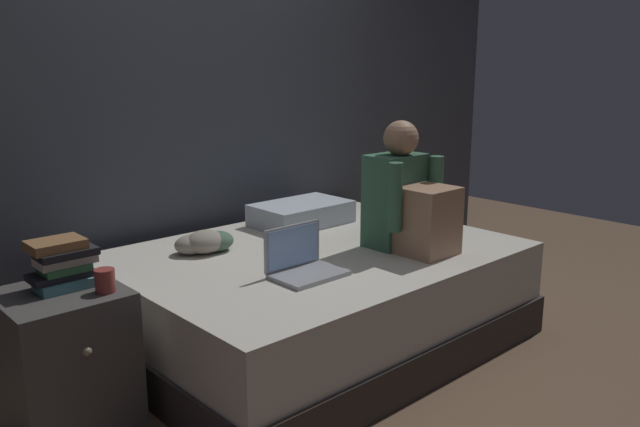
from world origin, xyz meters
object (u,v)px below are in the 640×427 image
object	(u,v)px
nightstand	(67,364)
book_stack	(62,263)
laptop	(302,263)
pillow	(301,213)
mug	(105,281)
person_sitting	(408,201)
bed	(316,296)
clothes_pile	(205,242)

from	to	relation	value
nightstand	book_stack	size ratio (longest dim) A/B	2.43
laptop	pillow	world-z (taller)	laptop
book_stack	mug	xyz separation A→B (m)	(0.10, -0.16, -0.05)
person_sitting	book_stack	size ratio (longest dim) A/B	2.66
bed	pillow	bearing A→B (deg)	57.32
bed	pillow	world-z (taller)	pillow
person_sitting	mug	size ratio (longest dim) A/B	7.28
pillow	book_stack	xyz separation A→B (m)	(-1.55, -0.39, 0.12)
bed	book_stack	distance (m)	1.34
nightstand	book_stack	bearing A→B (deg)	47.41
bed	clothes_pile	distance (m)	0.64
bed	person_sitting	distance (m)	0.69
bed	nightstand	xyz separation A→B (m)	(-1.30, 0.02, 0.05)
mug	bed	bearing A→B (deg)	4.82
laptop	pillow	bearing A→B (deg)	49.29
nightstand	book_stack	world-z (taller)	book_stack
nightstand	book_stack	distance (m)	0.40
person_sitting	laptop	size ratio (longest dim) A/B	2.05
nightstand	pillow	size ratio (longest dim) A/B	1.07
nightstand	laptop	xyz separation A→B (m)	(0.98, -0.28, 0.27)
mug	clothes_pile	bearing A→B (deg)	31.44
book_stack	mug	distance (m)	0.19
mug	clothes_pile	size ratio (longest dim) A/B	0.30
nightstand	laptop	world-z (taller)	laptop
person_sitting	pillow	distance (m)	0.78
mug	book_stack	bearing A→B (deg)	121.33
laptop	book_stack	size ratio (longest dim) A/B	1.30
person_sitting	nightstand	bearing A→B (deg)	168.96
nightstand	laptop	distance (m)	1.05
book_stack	mug	size ratio (longest dim) A/B	2.74
bed	clothes_pile	size ratio (longest dim) A/B	6.67
book_stack	mug	world-z (taller)	book_stack
laptop	book_stack	world-z (taller)	book_stack
nightstand	clothes_pile	bearing A→B (deg)	20.64
laptop	pillow	size ratio (longest dim) A/B	0.57
laptop	clothes_pile	size ratio (longest dim) A/B	1.07
nightstand	mug	xyz separation A→B (m)	(0.13, -0.12, 0.34)
bed	laptop	size ratio (longest dim) A/B	6.25
person_sitting	pillow	xyz separation A→B (m)	(-0.07, 0.75, -0.19)
pillow	mug	distance (m)	1.56
nightstand	pillow	bearing A→B (deg)	15.10
person_sitting	clothes_pile	world-z (taller)	person_sitting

